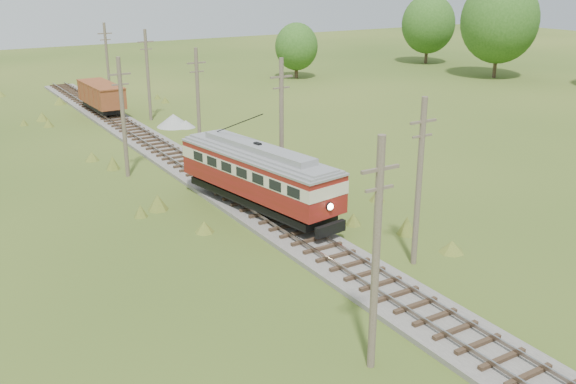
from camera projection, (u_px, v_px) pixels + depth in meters
railbed_main at (220, 186)px, 44.05m from camera, size 3.60×96.00×0.57m
streetcar at (258, 172)px, 38.73m from camera, size 4.90×12.79×5.78m
gondola at (101, 96)px, 66.02m from camera, size 2.85×8.22×2.71m
gravel_pile at (175, 121)px, 61.46m from camera, size 3.36×3.57×1.22m
utility_pole_r_2 at (419, 181)px, 31.37m from camera, size 1.60×0.30×8.60m
utility_pole_r_3 at (282, 126)px, 41.75m from camera, size 1.60×0.30×9.00m
utility_pole_r_4 at (198, 99)px, 52.25m from camera, size 1.60×0.30×8.40m
utility_pole_r_5 at (148, 74)px, 62.86m from camera, size 1.60×0.30×8.90m
utility_pole_r_6 at (107, 61)px, 73.29m from camera, size 1.60×0.30×8.70m
utility_pole_l_a at (376, 255)px, 22.77m from camera, size 1.60×0.30×9.00m
utility_pole_l_b at (123, 117)px, 45.30m from camera, size 1.60×0.30×8.60m
tree_right_4 at (500, 21)px, 87.50m from camera, size 10.50×10.50×13.53m
tree_right_5 at (428, 24)px, 101.91m from camera, size 8.40×8.40×10.82m
tree_mid_b at (296, 47)px, 88.12m from camera, size 5.88×5.88×7.57m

